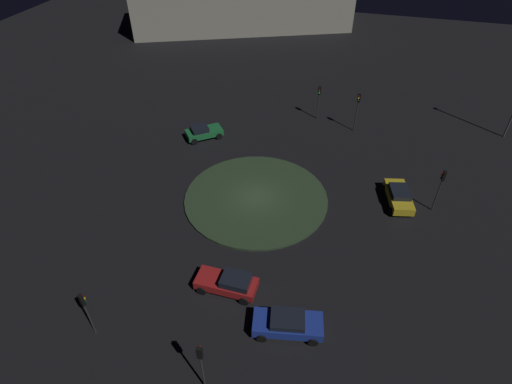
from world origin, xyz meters
TOP-DOWN VIEW (x-y plane):
  - ground_plane at (0.00, 0.00)m, footprint 119.21×119.21m
  - roundabout_island at (0.00, 0.00)m, footprint 12.78×12.78m
  - car_green at (8.25, -8.32)m, footprint 4.12×3.81m
  - car_yellow at (-12.19, -2.89)m, footprint 2.80×4.60m
  - car_red at (-0.87, 10.14)m, footprint 4.33×1.99m
  - car_blue at (-5.51, 12.16)m, footprint 4.73×2.74m
  - traffic_light_west at (-15.07, -2.66)m, footprint 0.38×0.33m
  - traffic_light_south at (-2.92, -15.86)m, footprint 0.33×0.38m
  - traffic_light_north at (-1.70, 16.99)m, footprint 0.32×0.37m
  - traffic_light_north_near at (6.32, 15.64)m, footprint 0.36×0.39m
  - traffic_light_southwest at (-7.31, -14.24)m, footprint 0.37×0.40m
  - store_building at (15.25, -45.25)m, footprint 38.41×25.31m

SIDE VIEW (x-z plane):
  - ground_plane at x=0.00m, z-range 0.00..0.00m
  - roundabout_island at x=0.00m, z-range 0.00..0.20m
  - car_blue at x=-5.51m, z-range 0.05..1.45m
  - car_yellow at x=-12.19m, z-range 0.04..1.46m
  - car_green at x=8.25m, z-range 0.03..1.50m
  - car_red at x=-0.87m, z-range 0.03..1.52m
  - traffic_light_north_near at x=6.32m, z-range 0.84..4.74m
  - traffic_light_south at x=-2.92m, z-range 0.85..4.86m
  - traffic_light_north at x=-1.70m, z-range 0.88..5.00m
  - traffic_light_west at x=-15.07m, z-range 0.88..5.05m
  - traffic_light_southwest at x=-7.31m, z-range 0.93..5.37m
  - store_building at x=15.25m, z-range 0.00..7.57m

